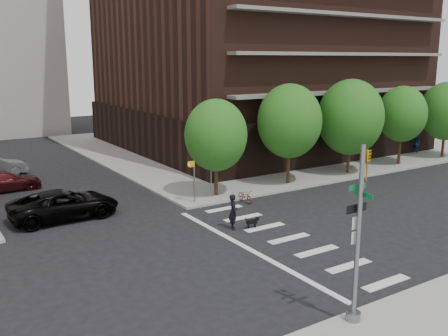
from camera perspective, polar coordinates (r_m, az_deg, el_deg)
The scene contains 16 objects.
ground at distance 23.58m, azimuth 1.76°, elevation -9.44°, with size 120.00×120.00×0.00m, color black.
sidewalk_ne at distance 53.71m, azimuth 5.65°, elevation 2.98°, with size 39.00×33.00×0.15m, color gray.
crosswalk at distance 24.81m, azimuth 6.02°, elevation -8.36°, with size 3.85×13.00×0.01m.
tree_a at distance 31.56m, azimuth -0.93°, elevation 3.77°, with size 4.00×4.00×5.90m.
tree_b at distance 35.00m, azimuth 7.49°, elevation 5.34°, with size 4.50×4.50×6.65m.
tree_c at distance 39.12m, azimuth 14.26°, elevation 5.65°, with size 5.00×5.00×6.80m.
tree_d at distance 43.69m, azimuth 19.69°, elevation 5.84°, with size 4.00×4.00×6.20m.
tree_e at distance 48.57m, azimuth 24.06°, elevation 5.96°, with size 4.50×4.50×6.35m.
traffic_signal at distance 17.05m, azimuth 15.03°, elevation -8.88°, with size 0.90×0.75×6.00m.
pedestrian_signal at distance 30.64m, azimuth -3.02°, elevation -0.68°, with size 2.18×0.67×2.60m.
parked_car_black at distance 29.23m, azimuth -17.77°, elevation -3.99°, with size 5.95×2.74×1.65m, color black.
parked_car_maroon at distance 36.73m, azimuth -23.87°, elevation -1.39°, with size 4.82×1.96×1.40m, color #471415.
scooter at distance 31.16m, azimuth 2.42°, elevation -3.21°, with size 0.53×1.52×0.80m, color maroon.
dog_walker at distance 26.17m, azimuth 1.06°, elevation -5.02°, with size 0.45×0.69×1.88m, color black.
dog at distance 26.50m, azimuth 3.27°, elevation -6.13°, with size 0.69×0.32×0.58m.
pedestrian_far at distance 50.04m, azimuth 21.10°, elevation 2.63°, with size 0.66×0.85×1.75m, color navy.
Camera 1 is at (-12.43, -18.04, 8.74)m, focal length 40.00 mm.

